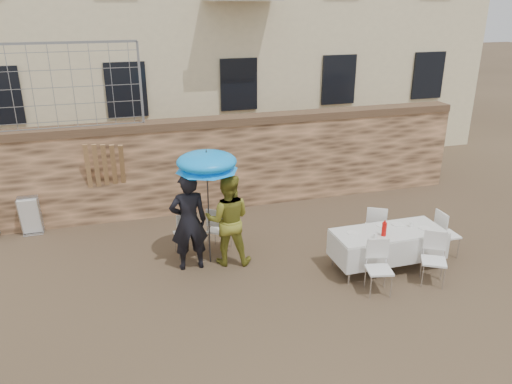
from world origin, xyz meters
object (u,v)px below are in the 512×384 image
object	(u,v)px
table_chair_front_left	(379,269)
table_chair_front_right	(434,260)
man_suit	(189,222)
chair_stack_right	(31,214)
umbrella	(207,165)
soda_bottle	(384,229)
couple_chair_right	(220,228)
woman_dress	(228,220)
couple_chair_left	(185,233)
table_chair_side	(447,233)
banquet_table	(389,233)
table_chair_back	(376,226)

from	to	relation	value
table_chair_front_left	table_chair_front_right	world-z (taller)	same
man_suit	chair_stack_right	bearing A→B (deg)	-39.16
umbrella	soda_bottle	xyz separation A→B (m)	(2.99, -1.33, -1.10)
man_suit	couple_chair_right	bearing A→B (deg)	-141.89
woman_dress	table_chair_front_left	distance (m)	2.92
umbrella	couple_chair_right	bearing A→B (deg)	56.31
couple_chair_left	chair_stack_right	distance (m)	3.64
table_chair_front_right	table_chair_front_left	bearing A→B (deg)	-149.99
woman_dress	table_chair_side	xyz separation A→B (m)	(4.24, -0.98, -0.43)
man_suit	umbrella	distance (m)	1.12
couple_chair_right	chair_stack_right	size ratio (longest dim) A/B	1.04
couple_chair_left	couple_chair_right	world-z (taller)	same
chair_stack_right	table_chair_front_right	bearing A→B (deg)	-31.13
umbrella	couple_chair_right	distance (m)	1.62
couple_chair_right	chair_stack_right	distance (m)	4.24
umbrella	soda_bottle	size ratio (longest dim) A/B	8.15
umbrella	couple_chair_left	bearing A→B (deg)	131.63
table_chair_side	umbrella	bearing A→B (deg)	77.81
banquet_table	table_chair_side	bearing A→B (deg)	4.09
woman_dress	table_chair_front_left	xyz separation A→B (m)	(2.24, -1.83, -0.43)
woman_dress	table_chair_back	world-z (taller)	woman_dress
couple_chair_right	chair_stack_right	bearing A→B (deg)	8.92
couple_chair_right	banquet_table	xyz separation A→B (m)	(2.89, -1.63, 0.25)
umbrella	table_chair_side	distance (m)	4.95
man_suit	table_chair_front_right	bearing A→B (deg)	155.86
chair_stack_right	couple_chair_left	bearing A→B (deg)	-32.37
banquet_table	table_chair_front_right	distance (m)	0.94
soda_bottle	table_chair_front_left	xyz separation A→B (m)	(-0.40, -0.60, -0.43)
couple_chair_right	man_suit	bearing A→B (deg)	74.39
table_chair_back	chair_stack_right	world-z (taller)	table_chair_back
man_suit	soda_bottle	world-z (taller)	man_suit
umbrella	table_chair_front_right	distance (m)	4.43
woman_dress	table_chair_back	distance (m)	3.08
woman_dress	man_suit	bearing A→B (deg)	15.82
table_chair_side	soda_bottle	bearing A→B (deg)	99.91
woman_dress	table_chair_back	xyz separation A→B (m)	(3.04, -0.28, -0.43)
man_suit	table_chair_side	size ratio (longest dim) A/B	2.00
man_suit	umbrella	world-z (taller)	umbrella
couple_chair_left	couple_chair_right	xyz separation A→B (m)	(0.70, 0.00, 0.00)
woman_dress	soda_bottle	xyz separation A→B (m)	(2.64, -1.23, -0.00)
woman_dress	chair_stack_right	bearing A→B (deg)	-17.35
couple_chair_right	soda_bottle	world-z (taller)	soda_bottle
couple_chair_right	table_chair_side	xyz separation A→B (m)	(4.29, -1.53, 0.00)
banquet_table	chair_stack_right	world-z (taller)	chair_stack_right
umbrella	couple_chair_left	size ratio (longest dim) A/B	2.21
woman_dress	chair_stack_right	size ratio (longest dim) A/B	1.97
soda_bottle	table_chair_side	bearing A→B (deg)	8.88
man_suit	woman_dress	xyz separation A→B (m)	(0.75, 0.00, -0.05)
table_chair_back	chair_stack_right	size ratio (longest dim) A/B	1.04
couple_chair_left	table_chair_back	bearing A→B (deg)	163.00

